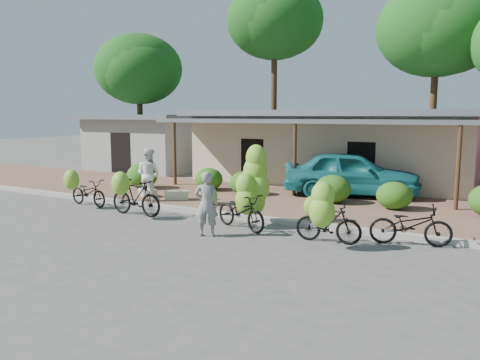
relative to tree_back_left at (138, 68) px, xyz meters
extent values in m
plane|color=#514E4B|center=(13.69, -13.11, -6.10)|extent=(100.00, 100.00, 0.00)
cube|color=brown|center=(13.69, -8.11, -6.04)|extent=(60.00, 6.00, 0.12)
cube|color=#A8A399|center=(13.69, -11.11, -6.02)|extent=(60.00, 0.25, 0.15)
cube|color=#C8B497|center=(13.69, -2.11, -4.55)|extent=(12.00, 6.00, 3.10)
cube|color=slate|center=(13.69, -2.11, -2.87)|extent=(13.00, 7.00, 0.25)
cube|color=black|center=(13.69, -5.06, -5.00)|extent=(1.40, 0.12, 2.20)
cube|color=slate|center=(13.69, -6.11, -3.20)|extent=(13.00, 2.00, 0.15)
cylinder|color=#513020|center=(8.09, -7.01, -4.67)|extent=(0.14, 0.14, 2.85)
cylinder|color=#513020|center=(13.69, -7.01, -4.67)|extent=(0.14, 0.14, 2.85)
cylinder|color=#513020|center=(19.29, -7.01, -4.67)|extent=(0.14, 0.14, 2.85)
cube|color=#969691|center=(2.69, -2.11, -4.65)|extent=(6.00, 5.00, 2.90)
cube|color=slate|center=(2.69, -2.11, -3.07)|extent=(7.00, 6.00, 0.25)
cube|color=black|center=(2.69, -4.56, -5.00)|extent=(1.40, 0.12, 2.20)
cylinder|color=#513020|center=(0.19, -0.11, -2.92)|extent=(0.36, 0.36, 6.35)
ellipsoid|color=#124210|center=(0.19, -0.11, -0.10)|extent=(5.49, 5.49, 4.39)
ellipsoid|color=#124210|center=(-0.31, 0.19, 0.20)|extent=(4.67, 4.67, 3.73)
cylinder|color=#513020|center=(8.19, 2.89, -1.48)|extent=(0.36, 0.36, 9.23)
ellipsoid|color=#124210|center=(8.19, 2.89, 2.62)|extent=(5.76, 5.76, 4.61)
ellipsoid|color=#124210|center=(7.69, 3.19, 2.92)|extent=(4.89, 4.89, 3.91)
cylinder|color=#513020|center=(17.19, 3.39, -2.11)|extent=(0.36, 0.36, 7.98)
ellipsoid|color=#124210|center=(17.19, 3.39, 1.44)|extent=(6.13, 6.13, 4.90)
ellipsoid|color=#124210|center=(16.69, 3.69, 1.74)|extent=(5.21, 5.21, 4.17)
ellipsoid|color=#275313|center=(7.50, -8.48, -5.46)|extent=(1.32, 1.19, 1.03)
ellipsoid|color=#275313|center=(10.20, -7.56, -5.53)|extent=(1.15, 1.04, 0.90)
ellipsoid|color=#275313|center=(11.96, -7.81, -5.53)|extent=(1.14, 1.03, 0.89)
ellipsoid|color=#275313|center=(15.45, -7.81, -5.49)|extent=(1.24, 1.12, 0.97)
ellipsoid|color=#275313|center=(17.54, -7.93, -5.53)|extent=(1.15, 1.03, 0.89)
imported|color=black|center=(8.01, -11.87, -5.63)|extent=(1.85, 0.83, 0.94)
ellipsoid|color=#90C130|center=(7.93, -12.52, -5.11)|extent=(0.56, 0.47, 0.69)
imported|color=black|center=(10.53, -12.29, -5.51)|extent=(1.94, 0.56, 1.16)
ellipsoid|color=#90C130|center=(10.52, -12.94, -4.99)|extent=(0.58, 0.49, 0.72)
imported|color=black|center=(14.27, -12.23, -5.59)|extent=(2.03, 1.31, 1.01)
ellipsoid|color=#90C130|center=(14.42, -11.70, -5.37)|extent=(0.63, 0.53, 0.78)
ellipsoid|color=#90C130|center=(14.51, -11.73, -4.96)|extent=(0.73, 0.62, 0.91)
ellipsoid|color=#90C130|center=(14.44, -11.71, -4.53)|extent=(0.71, 0.60, 0.88)
ellipsoid|color=#90C130|center=(14.47, -11.72, -4.14)|extent=(0.60, 0.51, 0.75)
ellipsoid|color=#90C130|center=(14.34, -12.04, -5.32)|extent=(0.66, 0.56, 0.82)
ellipsoid|color=#90C130|center=(14.30, -12.03, -4.89)|extent=(0.58, 0.49, 0.72)
imported|color=black|center=(16.83, -12.40, -5.60)|extent=(1.69, 0.59, 0.99)
ellipsoid|color=#90C130|center=(16.88, -13.05, -5.18)|extent=(0.62, 0.53, 0.77)
ellipsoid|color=#90C130|center=(16.87, -13.00, -4.82)|extent=(0.55, 0.47, 0.69)
imported|color=black|center=(18.64, -11.66, -5.59)|extent=(2.02, 1.12, 1.01)
ellipsoid|color=#90C130|center=(11.74, -10.08, -5.64)|extent=(0.54, 0.46, 0.67)
ellipsoid|color=#90C130|center=(11.96, -10.23, -5.65)|extent=(0.52, 0.44, 0.65)
ellipsoid|color=#90C130|center=(15.60, -10.24, -5.67)|extent=(0.49, 0.42, 0.62)
cube|color=beige|center=(10.35, -9.94, -5.83)|extent=(0.92, 0.82, 0.30)
cube|color=beige|center=(9.00, -9.92, -5.84)|extent=(0.83, 0.60, 0.28)
imported|color=gray|center=(13.85, -13.32, -5.25)|extent=(0.73, 0.63, 1.70)
imported|color=white|center=(9.56, -10.51, -5.05)|extent=(0.94, 0.75, 1.86)
imported|color=#1A6F76|center=(15.61, -6.11, -5.13)|extent=(5.31, 3.23, 1.69)
camera|label=1|loc=(20.40, -23.31, -2.95)|focal=35.00mm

